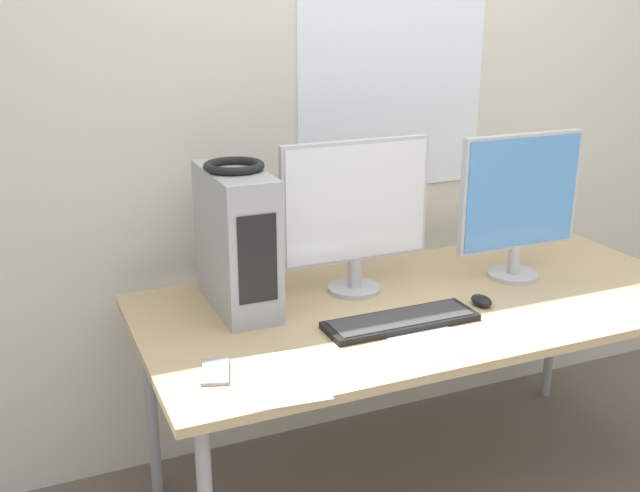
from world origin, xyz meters
name	(u,v)px	position (x,y,z in m)	size (l,w,h in m)	color
wall_back	(355,98)	(0.00, 1.04, 1.35)	(8.00, 0.07, 2.70)	beige
desk	(428,312)	(0.00, 0.46, 0.71)	(1.92, 0.91, 0.75)	tan
pc_tower	(237,240)	(-0.60, 0.66, 0.98)	(0.17, 0.42, 0.45)	#9E9EA3
headphones	(234,166)	(-0.60, 0.66, 1.22)	(0.19, 0.19, 0.03)	black
monitor_main	(356,210)	(-0.19, 0.63, 1.04)	(0.53, 0.18, 0.52)	#B7B7BC
monitor_right_near	(520,201)	(0.39, 0.52, 1.04)	(0.48, 0.18, 0.52)	#B7B7BC
keyboard	(401,321)	(-0.18, 0.32, 0.76)	(0.49, 0.15, 0.02)	black
mouse	(481,301)	(0.13, 0.35, 0.77)	(0.06, 0.09, 0.03)	black
cell_phone	(215,372)	(-0.80, 0.23, 0.76)	(0.11, 0.16, 0.01)	#99999E
paper_sheet_left	(426,337)	(-0.16, 0.21, 0.75)	(0.25, 0.32, 0.00)	white
paper_sheet_front	(279,378)	(-0.65, 0.14, 0.75)	(0.24, 0.32, 0.00)	white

